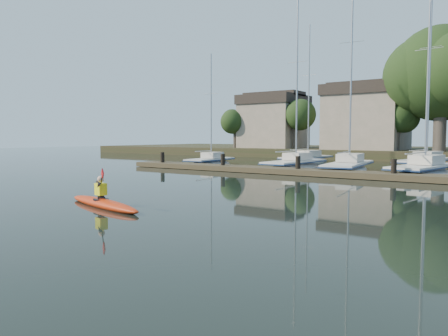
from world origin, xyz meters
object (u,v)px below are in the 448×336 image
Objects in this scene: sailboat_5 at (307,164)px; sailboat_6 at (425,169)px; dock at (343,174)px; sailboat_0 at (210,167)px; sailboat_2 at (348,174)px; sailboat_3 at (423,178)px; kayak at (103,202)px; sailboat_1 at (294,171)px.

sailboat_6 is at bearing 6.29° from sailboat_5.
sailboat_0 is at bearing 161.61° from dock.
sailboat_2 is 4.95m from sailboat_3.
sailboat_2 reaches higher than sailboat_0.
sailboat_6 is (5.32, 28.47, -0.38)m from kayak.
sailboat_6 is (2.35, 12.61, -0.40)m from dock.
kayak is 0.34× the size of sailboat_5.
kayak is 0.34× the size of sailboat_3.
sailboat_2 is 1.10× the size of sailboat_5.
kayak reaches higher than dock.
dock is 2.18× the size of sailboat_2.
sailboat_2 is 10.69m from sailboat_5.
sailboat_5 is (-11.86, 8.31, 0.03)m from sailboat_3.
sailboat_6 reaches higher than dock.
kayak is at bearing -102.17° from sailboat_2.
sailboat_6 is at bearing 109.06° from sailboat_3.
sailboat_0 is at bearing -171.90° from sailboat_3.
sailboat_1 is at bearing -174.00° from sailboat_3.
sailboat_6 is at bearing 92.41° from kayak.
sailboat_5 is (-5.09, 28.32, -0.36)m from kayak.
dock is 3.15× the size of sailboat_0.
sailboat_0 is 0.76× the size of sailboat_5.
sailboat_3 reaches higher than sailboat_0.
sailboat_5 is 10.41m from sailboat_6.
sailboat_1 is at bearing 139.71° from dock.
sailboat_0 is at bearing -177.53° from sailboat_1.
dock is 7.26m from sailboat_1.
sailboat_5 reaches higher than kayak.
dock is at bearing 92.40° from kayak.
sailboat_0 is 0.69× the size of sailboat_2.
kayak is 0.29× the size of sailboat_6.
sailboat_0 reaches higher than kayak.
dock is at bearing -123.23° from sailboat_3.
sailboat_3 is at bearing -72.30° from sailboat_6.
kayak is 20.26m from sailboat_2.
sailboat_1 is (-5.53, 4.68, -0.40)m from dock.
sailboat_1 is 0.90× the size of sailboat_2.
kayak is 22.98m from sailboat_0.
sailboat_0 is 9.67m from sailboat_5.
sailboat_0 is 17.38m from sailboat_3.
sailboat_3 is at bearing 47.45° from dock.
sailboat_6 reaches higher than sailboat_3.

